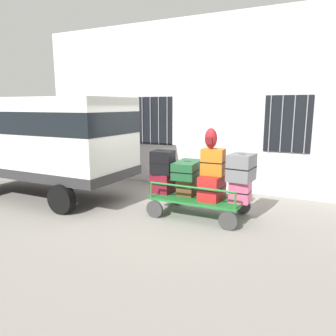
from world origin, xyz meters
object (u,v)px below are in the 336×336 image
at_px(suitcase_midleft_middle, 188,169).
at_px(suitcase_midright_bottom, 240,192).
at_px(suitcase_midleft_bottom, 187,187).
at_px(backpack, 211,138).
at_px(suitcase_left_bottom, 164,183).
at_px(suitcase_midright_middle, 241,167).
at_px(suitcase_left_middle, 163,162).
at_px(luggage_cart, 199,200).
at_px(suitcase_center_bottom, 212,187).
at_px(van, 44,136).
at_px(suitcase_center_middle, 213,162).

bearing_deg(suitcase_midleft_middle, suitcase_midright_bottom, -0.77).
height_order(suitcase_midleft_bottom, suitcase_midleft_middle, suitcase_midleft_middle).
bearing_deg(suitcase_midright_bottom, backpack, -174.80).
distance_m(suitcase_left_bottom, suitcase_midright_middle, 1.92).
distance_m(suitcase_left_middle, suitcase_midright_bottom, 1.92).
height_order(luggage_cart, backpack, backpack).
xyz_separation_m(suitcase_left_middle, suitcase_midright_middle, (1.85, 0.06, 0.02)).
distance_m(suitcase_center_bottom, suitcase_midright_middle, 0.79).
relative_size(suitcase_midright_middle, backpack, 1.47).
xyz_separation_m(suitcase_left_middle, suitcase_midright_bottom, (1.85, 0.03, -0.50)).
height_order(suitcase_center_bottom, suitcase_midright_middle, suitcase_midright_middle).
distance_m(luggage_cart, backpack, 1.45).
xyz_separation_m(van, backpack, (4.72, 0.22, 0.13)).
distance_m(suitcase_left_bottom, suitcase_left_middle, 0.51).
relative_size(suitcase_midleft_bottom, suitcase_midleft_middle, 0.45).
distance_m(suitcase_midright_middle, backpack, 0.89).
xyz_separation_m(luggage_cart, suitcase_left_bottom, (-0.92, 0.02, 0.31)).
bearing_deg(luggage_cart, suitcase_center_bottom, -6.36).
bearing_deg(suitcase_midleft_bottom, suitcase_left_middle, -177.18).
height_order(suitcase_left_bottom, backpack, backpack).
xyz_separation_m(suitcase_left_middle, suitcase_midleft_middle, (0.62, 0.05, -0.13)).
xyz_separation_m(suitcase_center_middle, suitcase_midright_bottom, (0.62, 0.02, -0.60)).
distance_m(luggage_cart, suitcase_center_bottom, 0.47).
bearing_deg(suitcase_left_bottom, suitcase_left_middle, -90.00).
xyz_separation_m(luggage_cart, suitcase_midleft_bottom, (-0.31, 0.01, 0.29)).
relative_size(suitcase_left_middle, suitcase_midleft_bottom, 1.30).
height_order(suitcase_center_bottom, backpack, backpack).
bearing_deg(suitcase_center_bottom, suitcase_midright_bottom, 4.23).
bearing_deg(suitcase_left_middle, suitcase_center_middle, 0.54).
xyz_separation_m(van, luggage_cart, (4.46, 0.27, -1.29)).
xyz_separation_m(suitcase_left_middle, backpack, (1.18, -0.03, 0.61)).
distance_m(luggage_cart, suitcase_left_middle, 1.23).
relative_size(suitcase_center_bottom, suitcase_midright_bottom, 1.49).
bearing_deg(backpack, suitcase_center_middle, 39.47).
height_order(suitcase_midright_middle, backpack, backpack).
distance_m(van, suitcase_left_middle, 3.58).
bearing_deg(suitcase_midright_middle, suitcase_center_middle, -175.91).
distance_m(suitcase_left_middle, suitcase_midleft_middle, 0.63).
bearing_deg(suitcase_midleft_middle, suitcase_midleft_bottom, -90.00).
relative_size(luggage_cart, suitcase_midleft_bottom, 4.99).
bearing_deg(suitcase_left_middle, suitcase_left_bottom, 90.00).
bearing_deg(suitcase_midright_bottom, suitcase_left_bottom, 179.63).
distance_m(suitcase_midleft_middle, suitcase_center_bottom, 0.70).
xyz_separation_m(suitcase_left_bottom, suitcase_midleft_middle, (0.62, 0.00, 0.37)).
distance_m(van, suitcase_center_bottom, 4.87).
height_order(suitcase_center_middle, suitcase_midright_middle, suitcase_center_middle).
bearing_deg(suitcase_center_bottom, suitcase_left_middle, 179.35).
distance_m(suitcase_left_middle, suitcase_center_middle, 1.24).
xyz_separation_m(suitcase_midleft_middle, suitcase_center_middle, (0.62, -0.04, 0.23)).
xyz_separation_m(suitcase_midleft_middle, suitcase_center_bottom, (0.62, -0.06, -0.34)).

